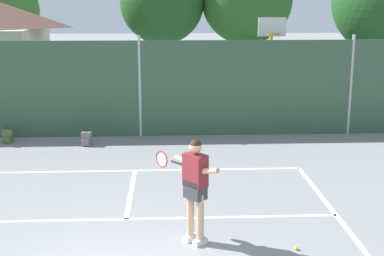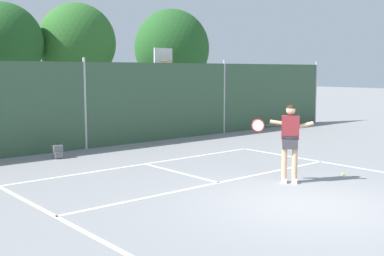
# 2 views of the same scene
# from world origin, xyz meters

# --- Properties ---
(ground_plane) EXTENTS (120.00, 120.00, 0.00)m
(ground_plane) POSITION_xyz_m (0.00, 0.00, 0.00)
(ground_plane) COLOR gray
(court_markings) EXTENTS (8.30, 11.10, 0.01)m
(court_markings) POSITION_xyz_m (0.00, 0.65, 0.00)
(court_markings) COLOR white
(court_markings) RESTS_ON ground
(chainlink_fence) EXTENTS (26.09, 0.09, 3.08)m
(chainlink_fence) POSITION_xyz_m (0.00, 9.00, 1.47)
(chainlink_fence) COLOR #38563D
(chainlink_fence) RESTS_ON ground
(basketball_hoop) EXTENTS (0.90, 0.67, 3.55)m
(basketball_hoop) POSITION_xyz_m (4.23, 10.27, 2.31)
(basketball_hoop) COLOR yellow
(basketball_hoop) RESTS_ON ground
(treeline_backdrop) EXTENTS (25.22, 4.37, 6.44)m
(treeline_backdrop) POSITION_xyz_m (3.08, 18.42, 3.95)
(treeline_backdrop) COLOR brown
(treeline_backdrop) RESTS_ON ground
(tennis_player) EXTENTS (1.06, 1.06, 1.85)m
(tennis_player) POSITION_xyz_m (1.26, 1.40, 1.11)
(tennis_player) COLOR silver
(tennis_player) RESTS_ON ground
(tennis_ball) EXTENTS (0.07, 0.07, 0.07)m
(tennis_ball) POSITION_xyz_m (2.96, 1.02, 0.03)
(tennis_ball) COLOR #CCE033
(tennis_ball) RESTS_ON ground
(backpack_grey) EXTENTS (0.31, 0.29, 0.46)m
(backpack_grey) POSITION_xyz_m (-1.52, 7.91, 0.19)
(backpack_grey) COLOR slate
(backpack_grey) RESTS_ON ground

